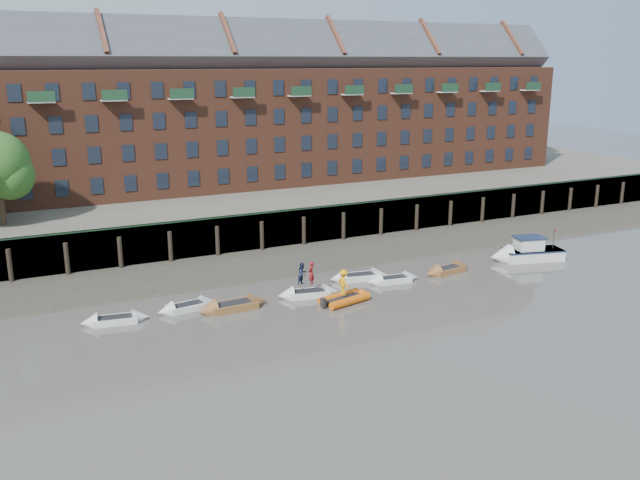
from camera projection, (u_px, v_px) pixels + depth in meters
ground at (424, 335)px, 40.88m from camera, size 220.00×220.00×0.00m
foreshore at (301, 259)px, 56.52m from camera, size 110.00×8.00×0.50m
mud_band at (319, 270)px, 53.57m from camera, size 110.00×1.60×0.10m
river_wall at (280, 229)px, 59.91m from camera, size 110.00×1.23×3.30m
bank_terrace at (231, 201)px, 71.74m from camera, size 110.00×28.00×3.20m
apartment_terrace at (224, 92)px, 69.71m from camera, size 80.60×15.56×20.98m
rowboat_0 at (115, 320)px, 42.68m from camera, size 4.31×1.80×1.21m
rowboat_1 at (188, 307)px, 44.96m from camera, size 4.27×1.78×1.20m
rowboat_2 at (233, 306)px, 44.96m from camera, size 4.96×1.67×1.42m
rowboat_3 at (309, 293)px, 47.46m from camera, size 4.59×2.15×1.28m
rowboat_4 at (359, 277)px, 51.07m from camera, size 4.68×2.12×1.31m
rowboat_5 at (393, 280)px, 50.52m from camera, size 4.20×1.70×1.18m
rowboat_6 at (448, 270)px, 52.80m from camera, size 4.47×1.88×1.26m
rib_tender at (346, 298)px, 46.37m from camera, size 3.76×2.45×0.63m
motor_launch at (521, 253)px, 55.86m from camera, size 6.50×3.49×2.55m
person_rower_a at (311, 273)px, 47.17m from camera, size 0.73×0.71×1.69m
person_rower_b at (302, 274)px, 47.15m from camera, size 0.98×0.91×1.61m
person_rib_crew at (344, 282)px, 45.88m from camera, size 0.74×1.20×1.80m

